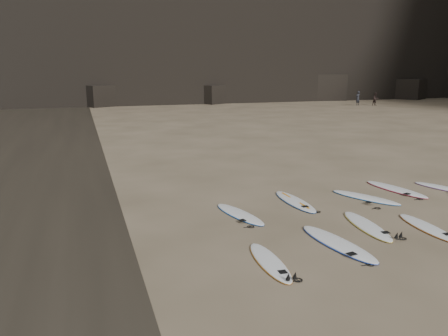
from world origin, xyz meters
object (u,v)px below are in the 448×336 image
object	(u,v)px
person_a	(358,98)
surfboard_9	(445,188)
surfboard_3	(427,227)
surfboard_5	(240,214)
surfboard_6	(295,201)
surfboard_7	(365,197)
surfboard_8	(396,189)
surfboard_0	(270,262)
surfboard_1	(338,243)
surfboard_2	(367,225)
person_b	(376,99)

from	to	relation	value
person_a	surfboard_9	bearing A→B (deg)	42.36
surfboard_3	surfboard_5	xyz separation A→B (m)	(-4.66, 2.75, 0.00)
surfboard_6	surfboard_7	size ratio (longest dim) A/B	1.03
surfboard_9	surfboard_8	bearing A→B (deg)	145.96
surfboard_0	person_a	bearing A→B (deg)	55.23
surfboard_1	surfboard_2	bearing A→B (deg)	21.79
surfboard_8	surfboard_5	bearing A→B (deg)	176.53
surfboard_8	person_b	bearing A→B (deg)	43.44
surfboard_1	person_b	xyz separation A→B (m)	(28.15, 35.99, 0.73)
surfboard_6	person_a	size ratio (longest dim) A/B	1.51
surfboard_1	surfboard_9	size ratio (longest dim) A/B	1.20
surfboard_1	surfboard_7	size ratio (longest dim) A/B	1.10
person_b	surfboard_8	bearing A→B (deg)	-123.97
surfboard_8	person_a	xyz separation A→B (m)	(21.37, 33.14, 0.81)
surfboard_6	surfboard_2	bearing A→B (deg)	-72.98
surfboard_7	surfboard_9	size ratio (longest dim) A/B	1.09
surfboard_5	person_b	world-z (taller)	person_b
surfboard_0	surfboard_1	distance (m)	2.16
surfboard_5	surfboard_9	world-z (taller)	surfboard_5
surfboard_8	person_a	world-z (taller)	person_a
surfboard_0	surfboard_6	world-z (taller)	surfboard_6
surfboard_1	surfboard_2	size ratio (longest dim) A/B	1.10
surfboard_3	surfboard_5	distance (m)	5.41
surfboard_1	surfboard_6	size ratio (longest dim) A/B	1.07
surfboard_0	surfboard_8	world-z (taller)	surfboard_8
surfboard_3	surfboard_6	bearing A→B (deg)	130.23
person_b	surfboard_7	bearing A→B (deg)	-125.48
surfboard_8	surfboard_3	bearing A→B (deg)	-128.20
surfboard_1	surfboard_9	bearing A→B (deg)	18.50
person_a	person_b	size ratio (longest dim) A/B	1.10
surfboard_6	person_a	distance (m)	42.07
surfboard_3	person_b	bearing A→B (deg)	59.71
surfboard_9	person_b	size ratio (longest dim) A/B	1.49
surfboard_2	person_b	distance (m)	44.09
surfboard_1	surfboard_3	distance (m)	3.06
person_a	person_b	bearing A→B (deg)	135.54
surfboard_2	person_a	world-z (taller)	person_a
person_b	surfboard_2	bearing A→B (deg)	-125.33
surfboard_0	surfboard_5	xyz separation A→B (m)	(0.51, 3.42, 0.00)
surfboard_3	surfboard_5	bearing A→B (deg)	154.17
person_b	surfboard_9	bearing A→B (deg)	-121.39
surfboard_2	surfboard_9	distance (m)	5.82
surfboard_1	person_a	size ratio (longest dim) A/B	1.62
person_b	surfboard_6	bearing A→B (deg)	-128.51
surfboard_6	person_b	distance (m)	42.50
person_a	surfboard_6	bearing A→B (deg)	34.94
surfboard_1	surfboard_8	bearing A→B (deg)	29.79
surfboard_9	person_b	world-z (taller)	person_b
surfboard_0	surfboard_5	bearing A→B (deg)	83.99
person_b	surfboard_0	bearing A→B (deg)	-127.86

